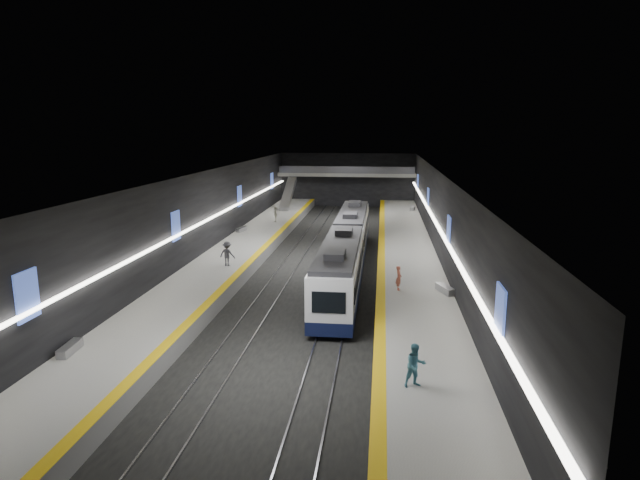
# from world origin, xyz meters

# --- Properties ---
(ground) EXTENTS (70.00, 70.00, 0.00)m
(ground) POSITION_xyz_m (0.00, 0.00, 0.00)
(ground) COLOR black
(ground) RESTS_ON ground
(ceiling) EXTENTS (20.00, 70.00, 0.04)m
(ceiling) POSITION_xyz_m (0.00, 0.00, 8.00)
(ceiling) COLOR beige
(ceiling) RESTS_ON wall_left
(wall_left) EXTENTS (0.04, 70.00, 8.00)m
(wall_left) POSITION_xyz_m (-10.00, 0.00, 4.00)
(wall_left) COLOR black
(wall_left) RESTS_ON ground
(wall_right) EXTENTS (0.04, 70.00, 8.00)m
(wall_right) POSITION_xyz_m (10.00, 0.00, 4.00)
(wall_right) COLOR black
(wall_right) RESTS_ON ground
(wall_back) EXTENTS (20.00, 0.04, 8.00)m
(wall_back) POSITION_xyz_m (0.00, 35.00, 4.00)
(wall_back) COLOR black
(wall_back) RESTS_ON ground
(wall_front) EXTENTS (20.00, 0.04, 8.00)m
(wall_front) POSITION_xyz_m (0.00, -35.00, 4.00)
(wall_front) COLOR black
(wall_front) RESTS_ON ground
(platform_left) EXTENTS (5.00, 70.00, 1.00)m
(platform_left) POSITION_xyz_m (-7.50, 0.00, 0.50)
(platform_left) COLOR slate
(platform_left) RESTS_ON ground
(tile_surface_left) EXTENTS (5.00, 70.00, 0.02)m
(tile_surface_left) POSITION_xyz_m (-7.50, 0.00, 1.01)
(tile_surface_left) COLOR #A1A19C
(tile_surface_left) RESTS_ON platform_left
(tactile_strip_left) EXTENTS (0.60, 70.00, 0.02)m
(tactile_strip_left) POSITION_xyz_m (-5.30, 0.00, 1.02)
(tactile_strip_left) COLOR yellow
(tactile_strip_left) RESTS_ON platform_left
(platform_right) EXTENTS (5.00, 70.00, 1.00)m
(platform_right) POSITION_xyz_m (7.50, 0.00, 0.50)
(platform_right) COLOR slate
(platform_right) RESTS_ON ground
(tile_surface_right) EXTENTS (5.00, 70.00, 0.02)m
(tile_surface_right) POSITION_xyz_m (7.50, 0.00, 1.01)
(tile_surface_right) COLOR #A1A19C
(tile_surface_right) RESTS_ON platform_right
(tactile_strip_right) EXTENTS (0.60, 70.00, 0.02)m
(tactile_strip_right) POSITION_xyz_m (5.30, 0.00, 1.02)
(tactile_strip_right) COLOR yellow
(tactile_strip_right) RESTS_ON platform_right
(rails) EXTENTS (6.52, 70.00, 0.12)m
(rails) POSITION_xyz_m (-0.00, 0.00, 0.06)
(rails) COLOR gray
(rails) RESTS_ON ground
(train) EXTENTS (2.69, 30.04, 3.60)m
(train) POSITION_xyz_m (2.50, -3.02, 2.20)
(train) COLOR #0E1333
(train) RESTS_ON ground
(ad_posters) EXTENTS (19.94, 53.50, 2.20)m
(ad_posters) POSITION_xyz_m (-0.00, 1.00, 4.50)
(ad_posters) COLOR #3D58B9
(ad_posters) RESTS_ON wall_left
(cove_light_left) EXTENTS (0.25, 68.60, 0.12)m
(cove_light_left) POSITION_xyz_m (-9.80, 0.00, 3.80)
(cove_light_left) COLOR white
(cove_light_left) RESTS_ON wall_left
(cove_light_right) EXTENTS (0.25, 68.60, 0.12)m
(cove_light_right) POSITION_xyz_m (9.80, 0.00, 3.80)
(cove_light_right) COLOR white
(cove_light_right) RESTS_ON wall_right
(mezzanine_bridge) EXTENTS (20.00, 3.00, 1.50)m
(mezzanine_bridge) POSITION_xyz_m (0.00, 32.93, 5.04)
(mezzanine_bridge) COLOR gray
(mezzanine_bridge) RESTS_ON wall_left
(escalator) EXTENTS (1.20, 7.50, 3.92)m
(escalator) POSITION_xyz_m (-7.50, 26.00, 2.90)
(escalator) COLOR #99999E
(escalator) RESTS_ON platform_left
(bench_left_near) EXTENTS (0.62, 1.80, 0.43)m
(bench_left_near) POSITION_xyz_m (-9.50, -22.99, 1.22)
(bench_left_near) COLOR #99999E
(bench_left_near) RESTS_ON platform_left
(bench_left_far) EXTENTS (0.78, 1.72, 0.41)m
(bench_left_far) POSITION_xyz_m (-9.37, 8.20, 1.20)
(bench_left_far) COLOR #99999E
(bench_left_far) RESTS_ON platform_left
(bench_right_near) EXTENTS (1.17, 1.98, 0.47)m
(bench_right_near) POSITION_xyz_m (9.50, -11.14, 1.23)
(bench_right_near) COLOR #99999E
(bench_right_near) RESTS_ON platform_right
(bench_right_far) EXTENTS (0.81, 2.05, 0.49)m
(bench_right_far) POSITION_xyz_m (9.28, 25.66, 1.24)
(bench_right_far) COLOR #99999E
(bench_right_far) RESTS_ON platform_right
(passenger_right_a) EXTENTS (0.40, 0.60, 1.63)m
(passenger_right_a) POSITION_xyz_m (6.47, -10.85, 1.82)
(passenger_right_a) COLOR #CA624B
(passenger_right_a) RESTS_ON platform_right
(passenger_right_b) EXTENTS (1.10, 0.99, 1.87)m
(passenger_right_b) POSITION_xyz_m (6.78, -24.57, 1.94)
(passenger_right_b) COLOR teal
(passenger_right_b) RESTS_ON platform_right
(passenger_left_a) EXTENTS (0.64, 1.12, 1.79)m
(passenger_left_a) POSITION_xyz_m (-6.93, 14.31, 1.90)
(passenger_left_a) COLOR beige
(passenger_left_a) RESTS_ON platform_left
(passenger_left_b) EXTENTS (1.37, 0.95, 1.94)m
(passenger_left_b) POSITION_xyz_m (-6.69, -5.96, 1.97)
(passenger_left_b) COLOR #45454D
(passenger_left_b) RESTS_ON platform_left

